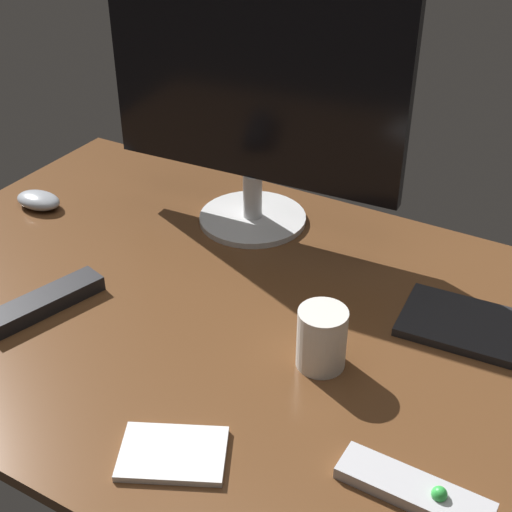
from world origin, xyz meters
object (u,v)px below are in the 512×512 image
object	(u,v)px
computer_mouse	(38,200)
coffee_mug	(322,338)
notepad	(173,453)
media_remote	(415,490)
tv_remote	(44,302)
monitor	(252,95)

from	to	relation	value
computer_mouse	coffee_mug	xyz separation A→B (cm)	(69.05, -14.22, 3.20)
notepad	computer_mouse	bearing A→B (deg)	147.14
media_remote	computer_mouse	bearing A→B (deg)	162.24
computer_mouse	coffee_mug	size ratio (longest dim) A/B	1.03
computer_mouse	media_remote	world-z (taller)	same
coffee_mug	media_remote	bearing A→B (deg)	-38.20
tv_remote	monitor	bearing A→B (deg)	-4.26
coffee_mug	notepad	world-z (taller)	coffee_mug
computer_mouse	notepad	bearing A→B (deg)	-34.79
media_remote	coffee_mug	xyz separation A→B (cm)	(-19.81, 15.59, 3.81)
monitor	computer_mouse	xyz separation A→B (cm)	(-39.77, -16.52, -23.81)
computer_mouse	tv_remote	size ratio (longest dim) A/B	0.49
coffee_mug	tv_remote	bearing A→B (deg)	-166.97
monitor	coffee_mug	size ratio (longest dim) A/B	5.97
monitor	tv_remote	distance (cm)	49.75
computer_mouse	tv_remote	xyz separation A→B (cm)	(24.95, -24.43, -0.25)
media_remote	notepad	size ratio (longest dim) A/B	1.40
computer_mouse	coffee_mug	distance (cm)	70.57
coffee_mug	monitor	bearing A→B (deg)	133.61
monitor	notepad	world-z (taller)	monitor
monitor	coffee_mug	world-z (taller)	monitor
tv_remote	computer_mouse	bearing A→B (deg)	61.24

